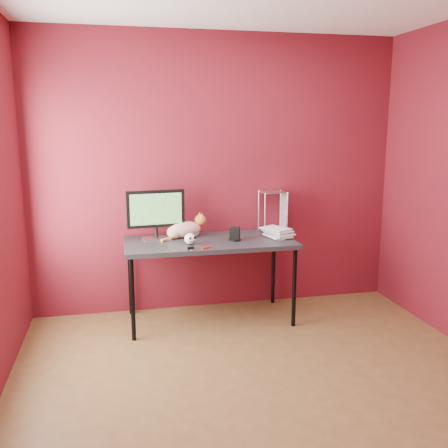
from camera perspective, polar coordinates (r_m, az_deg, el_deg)
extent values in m
cube|color=brown|center=(3.52, 5.30, -18.94)|extent=(3.50, 3.50, 0.01)
cube|color=#59101B|center=(4.75, -0.78, 5.72)|extent=(3.50, 0.02, 2.60)
cube|color=black|center=(4.45, -1.68, -2.13)|extent=(1.50, 0.70, 0.04)
cylinder|color=black|center=(4.20, -10.40, -8.49)|extent=(0.04, 0.04, 0.71)
cylinder|color=black|center=(4.46, 8.02, -7.23)|extent=(0.04, 0.04, 0.71)
cylinder|color=black|center=(4.77, -10.66, -6.06)|extent=(0.04, 0.04, 0.71)
cylinder|color=black|center=(5.00, 5.65, -5.10)|extent=(0.04, 0.04, 0.71)
cube|color=#B5B5BA|center=(4.51, -7.71, -1.67)|extent=(0.25, 0.19, 0.02)
cylinder|color=black|center=(4.50, -7.73, -0.93)|extent=(0.03, 0.03, 0.10)
cube|color=black|center=(4.46, -7.81, 1.73)|extent=(0.52, 0.08, 0.33)
cube|color=#154713|center=(4.46, -7.81, 1.73)|extent=(0.46, 0.05, 0.28)
ellipsoid|color=#C25229|center=(4.56, -4.54, -0.62)|extent=(0.35, 0.24, 0.15)
ellipsoid|color=#C25229|center=(4.53, -5.62, -0.91)|extent=(0.18, 0.17, 0.12)
sphere|color=white|center=(4.60, -3.46, -0.80)|extent=(0.10, 0.10, 0.10)
sphere|color=orange|center=(4.60, -2.74, 0.46)|extent=(0.10, 0.10, 0.10)
cone|color=orange|center=(4.57, -2.56, 1.04)|extent=(0.03, 0.03, 0.04)
cone|color=orange|center=(4.62, -2.82, 1.14)|extent=(0.03, 0.03, 0.04)
cylinder|color=#B40C0C|center=(4.60, -2.89, -0.06)|extent=(0.07, 0.07, 0.01)
cylinder|color=orange|center=(4.47, -6.39, -1.70)|extent=(0.15, 0.13, 0.03)
ellipsoid|color=white|center=(4.29, -3.90, -1.69)|extent=(0.10, 0.10, 0.10)
ellipsoid|color=black|center=(4.25, -4.09, -1.67)|extent=(0.03, 0.02, 0.03)
ellipsoid|color=black|center=(4.25, -3.55, -1.65)|extent=(0.03, 0.02, 0.03)
cube|color=black|center=(4.25, -3.81, -2.04)|extent=(0.05, 0.02, 0.01)
cylinder|color=black|center=(4.44, 1.24, -1.80)|extent=(0.11, 0.11, 0.02)
cube|color=black|center=(4.42, 1.25, -1.04)|extent=(0.11, 0.10, 0.11)
imported|color=beige|center=(4.52, 5.28, -0.09)|extent=(0.23, 0.28, 0.25)
imported|color=beige|center=(4.48, 5.34, 3.03)|extent=(0.25, 0.29, 0.25)
imported|color=beige|center=(4.45, 5.40, 6.20)|extent=(0.27, 0.30, 0.25)
imported|color=beige|center=(4.43, 5.46, 9.40)|extent=(0.28, 0.31, 0.25)
cylinder|color=#B5B5BA|center=(4.69, 4.64, 1.23)|extent=(0.01, 0.01, 0.39)
cylinder|color=#B5B5BA|center=(4.76, 7.23, 1.32)|extent=(0.01, 0.01, 0.39)
cylinder|color=#B5B5BA|center=(4.87, 4.01, 1.61)|extent=(0.01, 0.01, 0.39)
cylinder|color=#B5B5BA|center=(4.93, 6.53, 1.70)|extent=(0.01, 0.01, 0.39)
cube|color=#B5B5BA|center=(4.85, 5.56, -0.68)|extent=(0.23, 0.19, 0.01)
cube|color=#B5B5BA|center=(4.78, 5.65, 3.64)|extent=(0.23, 0.19, 0.01)
cube|color=#B20D17|center=(4.15, -2.08, -2.74)|extent=(0.08, 0.05, 0.01)
cube|color=black|center=(4.13, -3.84, -2.76)|extent=(0.06, 0.04, 0.02)
cylinder|color=#B5B5BA|center=(4.14, -3.70, -2.89)|extent=(0.05, 0.05, 0.00)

